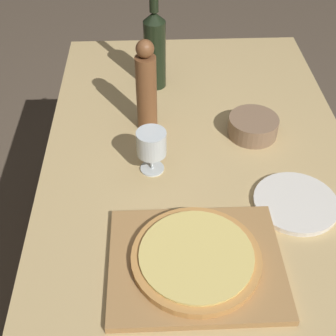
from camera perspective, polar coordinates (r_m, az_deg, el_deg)
dining_table at (r=1.23m, az=4.55°, el=-7.29°), size 0.87×1.79×0.73m
cutting_board at (r=1.05m, az=3.41°, el=-11.47°), size 0.38×0.31×0.02m
pizza at (r=1.04m, az=3.46°, el=-10.80°), size 0.29×0.29×0.02m
wine_bottle at (r=1.54m, az=-1.62°, el=14.40°), size 0.07×0.07×0.34m
pepper_mill at (r=1.34m, az=-2.66°, el=9.73°), size 0.06×0.06×0.28m
wine_glass at (r=1.21m, az=-2.03°, el=2.88°), size 0.08×0.08×0.12m
small_bowl at (r=1.39m, az=10.32°, el=5.03°), size 0.14×0.14×0.06m
dinner_plate at (r=1.21m, az=15.29°, el=-4.07°), size 0.21×0.21×0.01m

